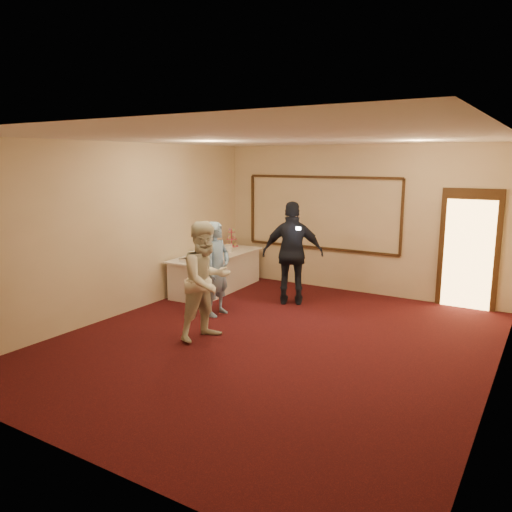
{
  "coord_description": "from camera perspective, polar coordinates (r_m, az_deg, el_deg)",
  "views": [
    {
      "loc": [
        3.5,
        -6.2,
        2.69
      ],
      "look_at": [
        -0.68,
        0.64,
        1.15
      ],
      "focal_mm": 35.0,
      "sensor_mm": 36.0,
      "label": 1
    }
  ],
  "objects": [
    {
      "name": "buffet_table",
      "position": [
        10.51,
        -4.53,
        -1.81
      ],
      "size": [
        1.06,
        2.44,
        0.77
      ],
      "color": "silver",
      "rests_on": "floor"
    },
    {
      "name": "woman",
      "position": [
        7.56,
        -5.7,
        -2.84
      ],
      "size": [
        0.88,
        1.02,
        1.81
      ],
      "primitive_type": "imported",
      "rotation": [
        0.0,
        0.0,
        1.33
      ],
      "color": "silver",
      "rests_on": "floor"
    },
    {
      "name": "plate_stack_a",
      "position": [
        10.51,
        -4.71,
        0.73
      ],
      "size": [
        0.18,
        0.18,
        0.15
      ],
      "color": "white",
      "rests_on": "buffet_table"
    },
    {
      "name": "tart",
      "position": [
        10.06,
        -4.99,
        -0.01
      ],
      "size": [
        0.27,
        0.27,
        0.05
      ],
      "color": "white",
      "rests_on": "buffet_table"
    },
    {
      "name": "room_walls",
      "position": [
        7.15,
        1.99,
        5.54
      ],
      "size": [
        6.04,
        7.04,
        3.02
      ],
      "color": "beige",
      "rests_on": "floor"
    },
    {
      "name": "man",
      "position": [
        8.73,
        -4.47,
        -1.48
      ],
      "size": [
        0.4,
        0.6,
        1.65
      ],
      "primitive_type": "imported",
      "rotation": [
        0.0,
        0.0,
        1.57
      ],
      "color": "#759DC7",
      "rests_on": "floor"
    },
    {
      "name": "plate_stack_b",
      "position": [
        10.63,
        -3.18,
        0.88
      ],
      "size": [
        0.18,
        0.18,
        0.15
      ],
      "color": "white",
      "rests_on": "buffet_table"
    },
    {
      "name": "guest",
      "position": [
        9.38,
        4.22,
        0.31
      ],
      "size": [
        1.23,
        0.93,
        1.95
      ],
      "primitive_type": "imported",
      "rotation": [
        0.0,
        0.0,
        3.59
      ],
      "color": "black",
      "rests_on": "floor"
    },
    {
      "name": "floor",
      "position": [
        7.61,
        1.89,
        -9.83
      ],
      "size": [
        7.0,
        7.0,
        0.0
      ],
      "primitive_type": "plane",
      "color": "black",
      "rests_on": "ground"
    },
    {
      "name": "wall_molding",
      "position": [
        10.64,
        7.44,
        4.91
      ],
      "size": [
        3.45,
        0.04,
        1.55
      ],
      "color": "#311C0E",
      "rests_on": "room_walls"
    },
    {
      "name": "pavlova_tray",
      "position": [
        9.69,
        -7.05,
        -0.13
      ],
      "size": [
        0.42,
        0.56,
        0.19
      ],
      "color": "silver",
      "rests_on": "buffet_table"
    },
    {
      "name": "doorway",
      "position": [
        9.88,
        23.15,
        0.62
      ],
      "size": [
        1.05,
        0.07,
        2.2
      ],
      "color": "#311C0E",
      "rests_on": "floor"
    },
    {
      "name": "camera_flash",
      "position": [
        8.96,
        4.86,
        3.15
      ],
      "size": [
        0.08,
        0.06,
        0.05
      ],
      "primitive_type": "cube",
      "rotation": [
        0.0,
        0.0,
        0.25
      ],
      "color": "white",
      "rests_on": "guest"
    },
    {
      "name": "cupcake_stand",
      "position": [
        11.31,
        -2.8,
        1.91
      ],
      "size": [
        0.3,
        0.3,
        0.44
      ],
      "color": "#C83B5A",
      "rests_on": "buffet_table"
    }
  ]
}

